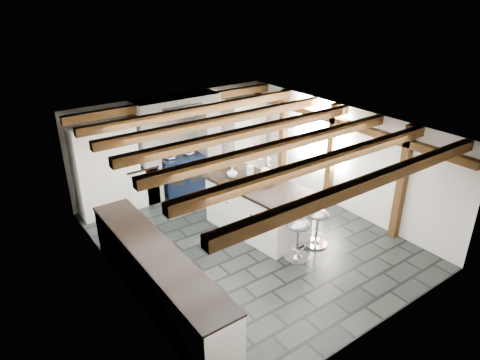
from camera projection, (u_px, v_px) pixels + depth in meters
ground at (248, 239)px, 8.43m from camera, size 6.00×6.00×0.00m
room_shell at (183, 173)px, 8.70m from camera, size 6.00×6.03×6.00m
range_cooker at (181, 173)px, 10.21m from camera, size 1.00×0.63×0.99m
kitchen_island at (257, 206)px, 8.53m from camera, size 1.34×2.22×1.38m
bar_stool_near at (317, 221)px, 8.04m from camera, size 0.45×0.45×0.84m
bar_stool_far at (298, 231)px, 7.62m from camera, size 0.48×0.48×0.90m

